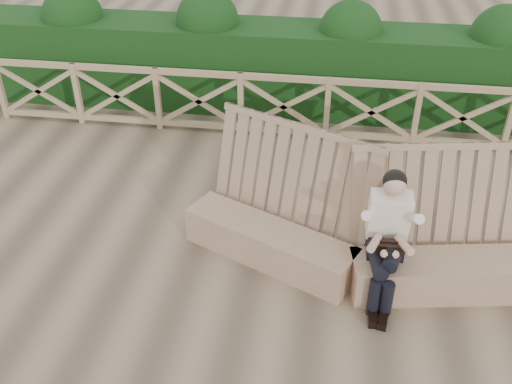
# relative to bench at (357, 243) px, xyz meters

# --- Properties ---
(ground) EXTENTS (60.00, 60.00, 0.00)m
(ground) POSITION_rel_bench_xyz_m (-1.23, -0.25, -0.40)
(ground) COLOR brown
(ground) RESTS_ON ground
(bench) EXTENTS (4.25, 1.61, 1.60)m
(bench) POSITION_rel_bench_xyz_m (0.00, 0.00, 0.00)
(bench) COLOR #7D5F47
(bench) RESTS_ON ground
(woman) EXTENTS (0.45, 0.95, 1.54)m
(woman) POSITION_rel_bench_xyz_m (0.29, -0.31, 0.41)
(woman) COLOR black
(woman) RESTS_ON ground
(guardrail) EXTENTS (10.10, 0.09, 1.10)m
(guardrail) POSITION_rel_bench_xyz_m (-1.23, 3.25, 0.15)
(guardrail) COLOR #948056
(guardrail) RESTS_ON ground
(hedge) EXTENTS (12.00, 1.20, 1.50)m
(hedge) POSITION_rel_bench_xyz_m (-1.23, 4.45, 0.35)
(hedge) COLOR black
(hedge) RESTS_ON ground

